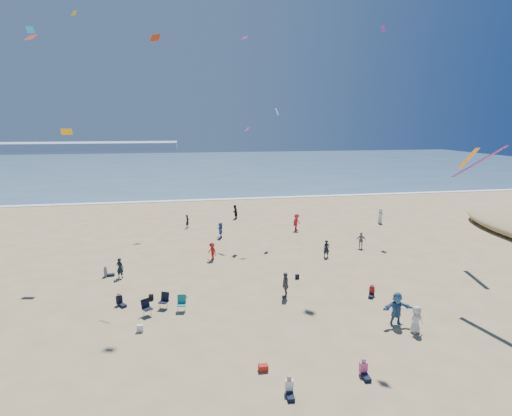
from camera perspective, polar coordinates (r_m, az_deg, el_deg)
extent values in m
plane|color=tan|center=(18.26, -1.94, -26.22)|extent=(220.00, 220.00, 0.00)
cube|color=#476B84|center=(109.80, -9.14, 5.97)|extent=(220.00, 100.00, 0.06)
cube|color=white|center=(60.30, -8.12, 1.13)|extent=(220.00, 1.20, 0.08)
cube|color=#7A8EA8|center=(193.36, -27.91, 7.76)|extent=(110.00, 20.00, 3.20)
imported|color=silver|center=(24.33, 21.93, -14.55)|extent=(0.82, 0.60, 1.54)
imported|color=#39509D|center=(40.31, -5.10, -3.16)|extent=(0.51, 1.46, 1.56)
imported|color=black|center=(48.14, -3.06, -0.55)|extent=(1.00, 1.04, 1.68)
imported|color=black|center=(34.91, 10.04, -5.76)|extent=(0.56, 0.38, 1.51)
imported|color=slate|center=(26.71, 4.21, -10.93)|extent=(0.62, 1.11, 1.79)
imported|color=gray|center=(38.07, 14.78, -4.48)|extent=(0.95, 0.65, 1.50)
imported|color=#A51D17|center=(33.93, -6.30, -6.17)|extent=(1.01, 1.12, 1.51)
imported|color=red|center=(43.09, 5.82, -2.02)|extent=(1.31, 1.26, 1.79)
imported|color=black|center=(44.62, -9.77, -1.87)|extent=(0.54, 0.62, 1.45)
imported|color=black|center=(31.58, -18.86, -8.11)|extent=(0.67, 0.57, 1.56)
imported|color=white|center=(48.05, 17.32, -1.06)|extent=(0.63, 0.90, 1.77)
imported|color=#366595|center=(24.74, 19.47, -13.39)|extent=(1.82, 0.64, 1.94)
cube|color=white|center=(23.89, -16.23, -16.17)|extent=(0.35, 0.20, 0.40)
cube|color=black|center=(27.49, -14.76, -12.23)|extent=(0.30, 0.22, 0.38)
cube|color=#A72217|center=(20.00, 1.03, -21.86)|extent=(0.45, 0.30, 0.30)
cube|color=black|center=(30.13, 5.90, -9.73)|extent=(0.28, 0.18, 0.34)
cube|color=white|center=(40.41, 3.02, 13.57)|extent=(0.35, 0.61, 0.68)
cube|color=#1C94E6|center=(34.28, -29.54, 21.28)|extent=(0.59, 0.35, 0.42)
cube|color=yellow|center=(49.09, -24.55, 24.02)|extent=(0.60, 0.52, 0.50)
cube|color=#5C259F|center=(48.13, 17.71, 23.20)|extent=(0.47, 0.64, 0.64)
cube|color=purple|center=(38.61, -1.30, 11.19)|extent=(0.67, 0.86, 0.36)
cube|color=red|center=(31.55, -29.44, 20.47)|extent=(0.95, 0.86, 0.38)
cube|color=red|center=(31.69, -14.21, 22.51)|extent=(0.81, 0.71, 0.53)
cube|color=purple|center=(44.70, -1.62, 23.14)|extent=(0.78, 0.91, 0.35)
cube|color=#F3A606|center=(33.18, -25.45, 9.80)|extent=(0.86, 0.33, 0.45)
cube|color=#75238F|center=(28.23, 29.19, 5.74)|extent=(0.35, 3.14, 2.21)
cube|color=orange|center=(36.50, 28.04, 6.27)|extent=(0.35, 2.64, 1.87)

